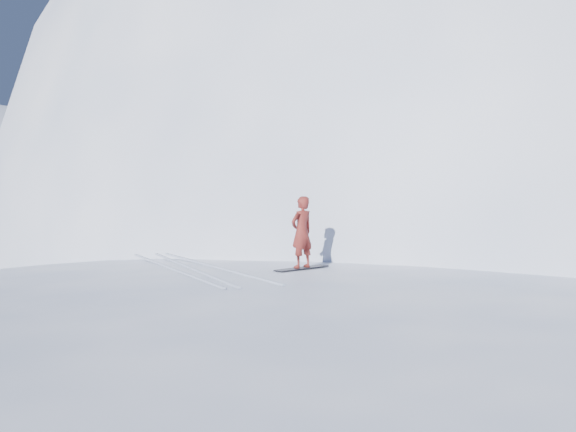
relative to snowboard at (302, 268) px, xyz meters
name	(u,v)px	position (x,y,z in m)	size (l,w,h in m)	color
near_ridge	(288,394)	(-0.62, -0.96, -2.41)	(36.00, 28.00, 4.80)	white
summit_peak	(492,249)	(20.38, 22.04, -2.41)	(60.00, 56.00, 56.00)	white
peak_shoulder	(358,268)	(8.38, 16.04, -2.41)	(28.00, 24.00, 18.00)	white
wind_bumps	(221,417)	(-2.18, -1.84, -2.41)	(16.00, 14.40, 1.00)	white
snowboard	(302,268)	(0.00, 0.00, 0.00)	(1.41, 0.26, 0.02)	black
snowboarder	(302,232)	(0.00, 0.00, 0.79)	(0.57, 0.37, 1.55)	maroon
board_tracks	(192,267)	(-2.25, 0.87, 0.01)	(2.30, 5.95, 0.04)	silver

